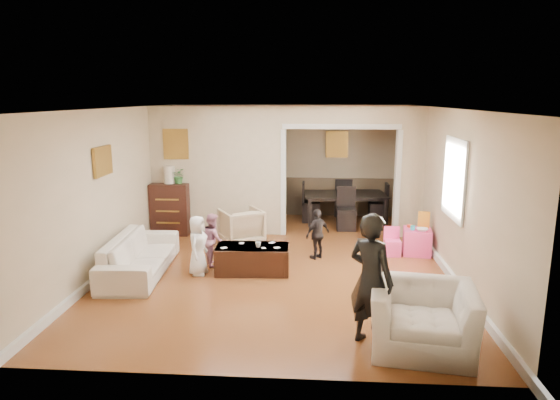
# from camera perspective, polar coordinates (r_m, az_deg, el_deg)

# --- Properties ---
(floor) EXTENTS (7.00, 7.00, 0.00)m
(floor) POSITION_cam_1_polar(r_m,az_deg,el_deg) (8.40, -0.09, -7.31)
(floor) COLOR brown
(floor) RESTS_ON ground
(partition_left) EXTENTS (2.75, 0.18, 2.60)m
(partition_left) POSITION_cam_1_polar(r_m,az_deg,el_deg) (10.00, -7.26, 3.42)
(partition_left) COLOR beige
(partition_left) RESTS_ON ground
(partition_right) EXTENTS (0.55, 0.18, 2.60)m
(partition_right) POSITION_cam_1_polar(r_m,az_deg,el_deg) (10.00, 14.96, 3.10)
(partition_right) COLOR beige
(partition_right) RESTS_ON ground
(partition_header) EXTENTS (2.22, 0.18, 0.35)m
(partition_header) POSITION_cam_1_polar(r_m,az_deg,el_deg) (9.73, 7.24, 9.84)
(partition_header) COLOR beige
(partition_header) RESTS_ON partition_right
(window_pane) EXTENTS (0.03, 0.95, 1.10)m
(window_pane) POSITION_cam_1_polar(r_m,az_deg,el_deg) (7.91, 19.85, 2.36)
(window_pane) COLOR white
(window_pane) RESTS_ON ground
(framed_art_partition) EXTENTS (0.45, 0.03, 0.55)m
(framed_art_partition) POSITION_cam_1_polar(r_m,az_deg,el_deg) (10.03, -12.11, 6.44)
(framed_art_partition) COLOR brown
(framed_art_partition) RESTS_ON partition_left
(framed_art_sofa_wall) EXTENTS (0.03, 0.55, 0.40)m
(framed_art_sofa_wall) POSITION_cam_1_polar(r_m,az_deg,el_deg) (8.06, -20.07, 4.31)
(framed_art_sofa_wall) COLOR brown
(framed_art_alcove) EXTENTS (0.45, 0.03, 0.55)m
(framed_art_alcove) POSITION_cam_1_polar(r_m,az_deg,el_deg) (11.41, 6.68, 6.51)
(framed_art_alcove) COLOR brown
(sofa) EXTENTS (0.94, 2.13, 0.61)m
(sofa) POSITION_cam_1_polar(r_m,az_deg,el_deg) (8.12, -16.11, -6.21)
(sofa) COLOR white
(sofa) RESTS_ON ground
(armchair_back) EXTENTS (1.00, 1.01, 0.68)m
(armchair_back) POSITION_cam_1_polar(r_m,az_deg,el_deg) (9.40, -4.56, -3.07)
(armchair_back) COLOR tan
(armchair_back) RESTS_ON ground
(armchair_front) EXTENTS (1.26, 1.14, 0.73)m
(armchair_front) POSITION_cam_1_polar(r_m,az_deg,el_deg) (5.78, 16.34, -13.16)
(armchair_front) COLOR white
(armchair_front) RESTS_ON ground
(dresser) EXTENTS (0.77, 0.43, 1.06)m
(dresser) POSITION_cam_1_polar(r_m,az_deg,el_deg) (10.22, -12.68, -1.00)
(dresser) COLOR #361810
(dresser) RESTS_ON ground
(table_lamp) EXTENTS (0.22, 0.22, 0.36)m
(table_lamp) POSITION_cam_1_polar(r_m,az_deg,el_deg) (10.09, -12.86, 2.92)
(table_lamp) COLOR beige
(table_lamp) RESTS_ON dresser
(potted_plant) EXTENTS (0.28, 0.25, 0.32)m
(potted_plant) POSITION_cam_1_polar(r_m,az_deg,el_deg) (10.03, -11.76, 2.80)
(potted_plant) COLOR #347032
(potted_plant) RESTS_ON dresser
(coffee_table) EXTENTS (1.19, 0.64, 0.44)m
(coffee_table) POSITION_cam_1_polar(r_m,az_deg,el_deg) (7.90, -3.25, -6.92)
(coffee_table) COLOR #351910
(coffee_table) RESTS_ON ground
(coffee_cup) EXTENTS (0.10, 0.10, 0.08)m
(coffee_cup) POSITION_cam_1_polar(r_m,az_deg,el_deg) (7.76, -2.58, -5.25)
(coffee_cup) COLOR silver
(coffee_cup) RESTS_ON coffee_table
(play_table) EXTENTS (0.54, 0.54, 0.46)m
(play_table) POSITION_cam_1_polar(r_m,az_deg,el_deg) (9.10, 15.76, -4.72)
(play_table) COLOR #FC428E
(play_table) RESTS_ON ground
(cereal_box) EXTENTS (0.21, 0.10, 0.30)m
(cereal_box) POSITION_cam_1_polar(r_m,az_deg,el_deg) (9.12, 16.51, -2.25)
(cereal_box) COLOR yellow
(cereal_box) RESTS_ON play_table
(cyan_cup) EXTENTS (0.08, 0.08, 0.08)m
(cyan_cup) POSITION_cam_1_polar(r_m,az_deg,el_deg) (8.96, 15.30, -3.16)
(cyan_cup) COLOR #29C4CD
(cyan_cup) RESTS_ON play_table
(toy_block) EXTENTS (0.09, 0.08, 0.05)m
(toy_block) POSITION_cam_1_polar(r_m,az_deg,el_deg) (9.12, 14.96, -2.97)
(toy_block) COLOR red
(toy_block) RESTS_ON play_table
(play_bowl) EXTENTS (0.23, 0.23, 0.05)m
(play_bowl) POSITION_cam_1_polar(r_m,az_deg,el_deg) (8.93, 16.32, -3.37)
(play_bowl) COLOR white
(play_bowl) RESTS_ON play_table
(dining_table) EXTENTS (1.93, 1.20, 0.64)m
(dining_table) POSITION_cam_1_polar(r_m,az_deg,el_deg) (11.05, 7.57, -0.93)
(dining_table) COLOR black
(dining_table) RESTS_ON ground
(adult_person) EXTENTS (0.67, 0.65, 1.55)m
(adult_person) POSITION_cam_1_polar(r_m,az_deg,el_deg) (5.60, 10.61, -9.19)
(adult_person) COLOR black
(adult_person) RESTS_ON ground
(child_kneel_a) EXTENTS (0.36, 0.50, 0.95)m
(child_kneel_a) POSITION_cam_1_polar(r_m,az_deg,el_deg) (7.83, -9.62, -5.26)
(child_kneel_a) COLOR white
(child_kneel_a) RESTS_ON ground
(child_kneel_b) EXTENTS (0.48, 0.53, 0.89)m
(child_kneel_b) POSITION_cam_1_polar(r_m,az_deg,el_deg) (8.22, -7.87, -4.60)
(child_kneel_b) COLOR #CA7E96
(child_kneel_b) RESTS_ON ground
(child_toddler) EXTENTS (0.53, 0.51, 0.89)m
(child_toddler) POSITION_cam_1_polar(r_m,az_deg,el_deg) (8.49, 4.43, -3.99)
(child_toddler) COLOR black
(child_toddler) RESTS_ON ground
(craft_papers) EXTENTS (0.96, 0.46, 0.00)m
(craft_papers) POSITION_cam_1_polar(r_m,az_deg,el_deg) (7.84, -2.94, -5.37)
(craft_papers) COLOR white
(craft_papers) RESTS_ON coffee_table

